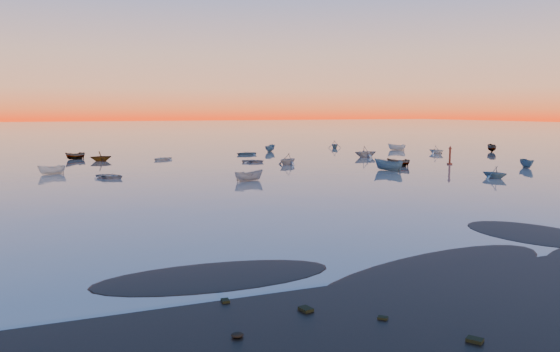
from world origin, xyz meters
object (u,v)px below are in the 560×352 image
boat_near_left (110,178)px  channel_marker (450,157)px  boat_near_center (249,181)px  boat_near_right (494,178)px

boat_near_left → channel_marker: 49.68m
boat_near_left → boat_near_center: (14.81, -8.65, 0.00)m
boat_near_left → channel_marker: size_ratio=1.30×
boat_near_right → boat_near_left: bearing=-40.9°
boat_near_center → channel_marker: 35.48m
boat_near_left → boat_near_center: bearing=-72.5°
boat_near_right → channel_marker: (6.53, 16.03, 1.16)m
boat_near_center → channel_marker: channel_marker is taller
boat_near_left → channel_marker: channel_marker is taller
boat_near_left → channel_marker: bearing=-44.4°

